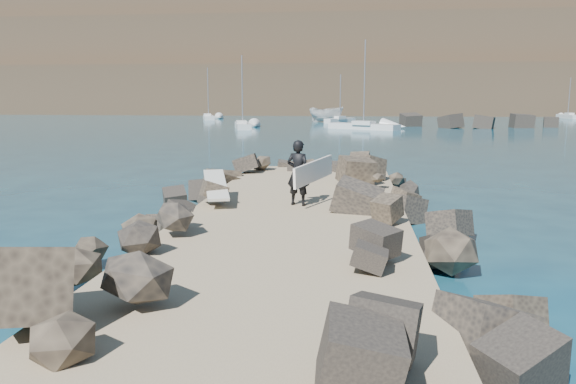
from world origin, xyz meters
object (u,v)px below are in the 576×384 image
boat_imported (326,114)px  surfer_with_board (300,173)px  surfboard_resting (216,188)px  sailboat_f (568,116)px

boat_imported → surfer_with_board: 64.42m
surfboard_resting → sailboat_f: 90.66m
sailboat_f → surfboard_resting: bearing=-115.8°
surfer_with_board → sailboat_f: size_ratio=0.33×
surfer_with_board → sailboat_f: (36.89, 81.70, -1.22)m
surfboard_resting → sailboat_f: (39.43, 81.63, -0.69)m
boat_imported → surfer_with_board: surfer_with_board is taller
surfer_with_board → sailboat_f: bearing=65.7°
surfboard_resting → surfer_with_board: size_ratio=1.10×
sailboat_f → surfer_with_board: bearing=-114.3°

